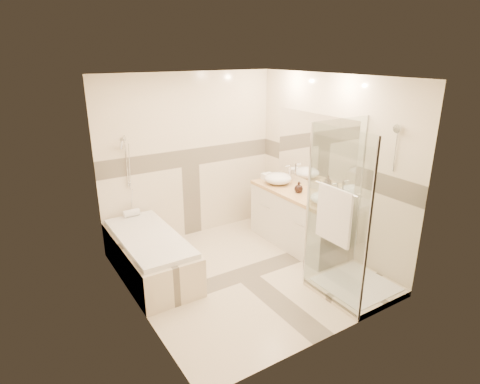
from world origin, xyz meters
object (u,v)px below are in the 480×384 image
amenity_bottle_b (299,187)px  vanity (297,218)px  amenity_bottle_a (299,188)px  vessel_sink_near (278,178)px  shower_enclosure (347,253)px  bathtub (150,253)px  vessel_sink_far (324,198)px

amenity_bottle_b → vanity: bearing=59.4°
amenity_bottle_a → vessel_sink_near: bearing=90.0°
shower_enclosure → amenity_bottle_b: (0.27, 1.24, 0.42)m
vanity → bathtub: bearing=170.8°
bathtub → shower_enclosure: size_ratio=0.83×
bathtub → vessel_sink_near: (2.13, 0.10, 0.63)m
vanity → vessel_sink_near: bearing=92.5°
shower_enclosure → bathtub: bearing=138.9°
bathtub → amenity_bottle_a: bearing=-10.4°
amenity_bottle_b → shower_enclosure: bearing=-102.4°
shower_enclosure → amenity_bottle_a: size_ratio=13.66×
amenity_bottle_b → amenity_bottle_a: bearing=-90.0°
bathtub → amenity_bottle_b: size_ratio=10.73×
vanity → amenity_bottle_a: bearing=-116.0°
amenity_bottle_a → bathtub: bearing=169.6°
bathtub → vessel_sink_far: 2.39m
vanity → shower_enclosure: bearing=-103.0°
vessel_sink_far → amenity_bottle_a: 0.51m
vessel_sink_near → amenity_bottle_a: (0.00, -0.49, -0.01)m
shower_enclosure → amenity_bottle_b: 1.34m
shower_enclosure → amenity_bottle_a: shower_enclosure is taller
bathtub → vessel_sink_near: 2.22m
bathtub → amenity_bottle_a: (2.13, -0.39, 0.62)m
amenity_bottle_a → amenity_bottle_b: amenity_bottle_b is taller
bathtub → amenity_bottle_a: size_ratio=11.38×
amenity_bottle_a → amenity_bottle_b: (0.00, 0.01, 0.00)m
shower_enclosure → amenity_bottle_b: shower_enclosure is taller
bathtub → shower_enclosure: shower_enclosure is taller
vessel_sink_far → amenity_bottle_b: size_ratio=2.31×
vanity → vessel_sink_far: vessel_sink_far is taller
vanity → amenity_bottle_b: amenity_bottle_b is taller
vessel_sink_far → amenity_bottle_b: (0.00, 0.52, 0.01)m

